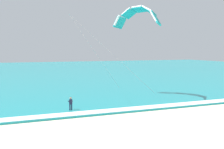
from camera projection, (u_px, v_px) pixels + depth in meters
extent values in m
cube|color=teal|center=(51.00, 71.00, 84.69)|extent=(200.00, 120.00, 0.20)
cube|color=white|center=(126.00, 109.00, 29.87)|extent=(200.00, 1.70, 0.04)
ellipsoid|color=#239EC6|center=(71.00, 112.00, 29.45)|extent=(0.50, 1.42, 0.05)
cube|color=black|center=(70.00, 111.00, 29.68)|extent=(0.16, 0.07, 0.04)
cube|color=black|center=(71.00, 112.00, 29.21)|extent=(0.16, 0.07, 0.04)
cylinder|color=#191E38|center=(70.00, 108.00, 29.38)|extent=(0.14, 0.14, 0.84)
cylinder|color=#191E38|center=(72.00, 108.00, 29.44)|extent=(0.14, 0.14, 0.84)
cube|color=#191E38|center=(71.00, 102.00, 29.34)|extent=(0.35, 0.21, 0.60)
sphere|color=#9E704C|center=(71.00, 98.00, 29.30)|extent=(0.22, 0.22, 0.22)
cylinder|color=#191E38|center=(69.00, 101.00, 29.43)|extent=(0.11, 0.51, 0.22)
cylinder|color=#191E38|center=(72.00, 101.00, 29.55)|extent=(0.11, 0.51, 0.22)
cylinder|color=black|center=(70.00, 101.00, 29.70)|extent=(0.55, 0.06, 0.04)
cube|color=#3F3F42|center=(71.00, 104.00, 29.48)|extent=(0.12, 0.08, 0.10)
cube|color=teal|center=(156.00, 19.00, 33.80)|extent=(1.63, 1.96, 1.85)
cube|color=white|center=(153.00, 16.00, 33.37)|extent=(0.65, 1.12, 1.51)
cube|color=teal|center=(149.00, 11.00, 35.01)|extent=(1.88, 2.24, 1.44)
cube|color=white|center=(147.00, 8.00, 34.57)|extent=(0.84, 1.53, 0.98)
cube|color=teal|center=(139.00, 9.00, 36.39)|extent=(2.01, 2.19, 0.70)
cube|color=white|center=(137.00, 7.00, 35.96)|extent=(0.91, 1.65, 0.23)
cube|color=teal|center=(129.00, 14.00, 37.65)|extent=(1.98, 1.89, 1.44)
cube|color=white|center=(126.00, 11.00, 37.21)|extent=(0.82, 1.51, 0.98)
cube|color=teal|center=(120.00, 23.00, 38.49)|extent=(1.80, 1.29, 1.85)
cube|color=white|center=(117.00, 20.00, 38.06)|extent=(0.60, 1.05, 1.51)
cylinder|color=#B2B2B7|center=(116.00, 57.00, 31.75)|extent=(11.59, 0.99, 9.75)
cylinder|color=#B2B2B7|center=(98.00, 57.00, 34.09)|extent=(9.04, 7.03, 9.75)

